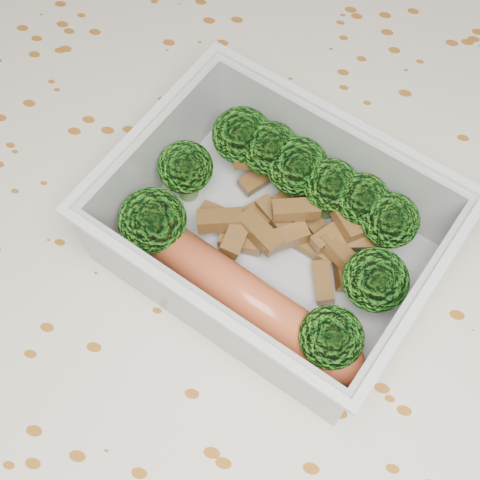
# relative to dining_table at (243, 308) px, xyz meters

# --- Properties ---
(ground_plane) EXTENTS (4.00, 4.00, 0.00)m
(ground_plane) POSITION_rel_dining_table_xyz_m (0.00, 0.00, -0.67)
(ground_plane) COLOR olive
(ground_plane) RESTS_ON ground
(dining_table) EXTENTS (1.40, 0.90, 0.75)m
(dining_table) POSITION_rel_dining_table_xyz_m (0.00, 0.00, 0.00)
(dining_table) COLOR brown
(dining_table) RESTS_ON ground
(tablecloth) EXTENTS (1.46, 0.96, 0.19)m
(tablecloth) POSITION_rel_dining_table_xyz_m (0.00, 0.00, 0.05)
(tablecloth) COLOR beige
(tablecloth) RESTS_ON dining_table
(lunch_container) EXTENTS (0.24, 0.21, 0.07)m
(lunch_container) POSITION_rel_dining_table_xyz_m (0.02, 0.01, 0.11)
(lunch_container) COLOR silver
(lunch_container) RESTS_ON tablecloth
(broccoli_florets) EXTENTS (0.18, 0.16, 0.05)m
(broccoli_florets) POSITION_rel_dining_table_xyz_m (0.02, 0.03, 0.12)
(broccoli_florets) COLOR #608C3F
(broccoli_florets) RESTS_ON lunch_container
(meat_pile) EXTENTS (0.12, 0.09, 0.03)m
(meat_pile) POSITION_rel_dining_table_xyz_m (0.02, 0.02, 0.11)
(meat_pile) COLOR brown
(meat_pile) RESTS_ON lunch_container
(sausage) EXTENTS (0.16, 0.08, 0.03)m
(sausage) POSITION_rel_dining_table_xyz_m (0.01, -0.03, 0.11)
(sausage) COLOR #BB4F2C
(sausage) RESTS_ON lunch_container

